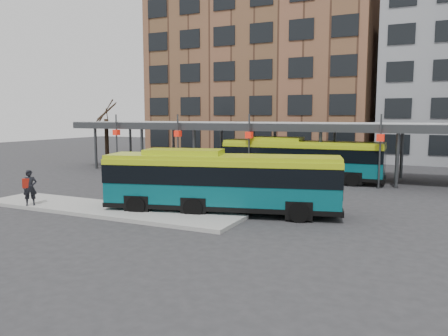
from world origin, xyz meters
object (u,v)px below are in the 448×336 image
tree (107,140)px  bus_rear (301,158)px  bus_front (221,181)px  pedestrian (30,187)px

tree → bus_rear: (18.46, -0.90, -0.80)m
bus_front → bus_rear: bearing=72.7°
bus_front → tree: bearing=129.4°
tree → bus_front: size_ratio=0.49×
tree → bus_rear: size_ratio=0.49×
pedestrian → tree: bearing=70.4°
bus_front → bus_rear: bus_rear is taller
tree → bus_front: tree is taller
tree → bus_front: bearing=-36.1°
tree → bus_rear: 18.50m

